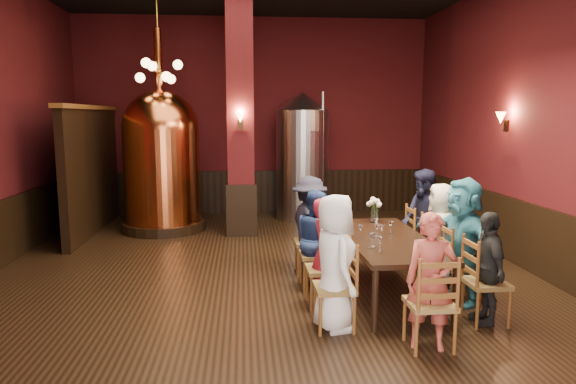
{
  "coord_description": "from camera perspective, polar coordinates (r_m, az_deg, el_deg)",
  "views": [
    {
      "loc": [
        -0.26,
        -7.04,
        2.28
      ],
      "look_at": [
        0.38,
        0.2,
        1.2
      ],
      "focal_mm": 32.0,
      "sensor_mm": 36.0,
      "label": 1
    }
  ],
  "objects": [
    {
      "name": "person_3",
      "position": [
        7.45,
        2.41,
        -3.68
      ],
      "size": [
        0.75,
        1.03,
        1.43
      ],
      "primitive_type": "imported",
      "rotation": [
        0.0,
        0.0,
        1.83
      ],
      "color": "black",
      "rests_on": "ground"
    },
    {
      "name": "person_4",
      "position": [
        6.1,
        21.26,
        -7.85
      ],
      "size": [
        0.36,
        0.76,
        1.26
      ],
      "primitive_type": "imported",
      "rotation": [
        0.0,
        0.0,
        4.64
      ],
      "color": "black",
      "rests_on": "ground"
    },
    {
      "name": "room",
      "position": [
        7.05,
        -2.93,
        8.22
      ],
      "size": [
        10.0,
        10.02,
        4.5
      ],
      "color": "black",
      "rests_on": "ground"
    },
    {
      "name": "copper_kettle",
      "position": [
        10.48,
        -13.84,
        3.6
      ],
      "size": [
        1.89,
        1.89,
        3.93
      ],
      "rotation": [
        0.0,
        0.0,
        -0.34
      ],
      "color": "black",
      "rests_on": "ground"
    },
    {
      "name": "wine_glass_3",
      "position": [
        6.58,
        10.33,
        -4.35
      ],
      "size": [
        0.07,
        0.07,
        0.17
      ],
      "primitive_type": null,
      "color": "white",
      "rests_on": "dining_table"
    },
    {
      "name": "wine_glass_2",
      "position": [
        6.97,
        9.78,
        -3.63
      ],
      "size": [
        0.07,
        0.07,
        0.17
      ],
      "primitive_type": null,
      "color": "white",
      "rests_on": "dining_table"
    },
    {
      "name": "sconce_column",
      "position": [
        9.54,
        -5.31,
        7.96
      ],
      "size": [
        0.2,
        0.2,
        0.36
      ],
      "primitive_type": null,
      "rotation": [
        0.0,
        0.0,
        3.14
      ],
      "color": "black",
      "rests_on": "column"
    },
    {
      "name": "rose_vase",
      "position": [
        7.5,
        9.62,
        -1.52
      ],
      "size": [
        0.22,
        0.22,
        0.37
      ],
      "color": "white",
      "rests_on": "dining_table"
    },
    {
      "name": "dining_table",
      "position": [
        6.68,
        10.85,
        -5.48
      ],
      "size": [
        1.01,
        2.4,
        0.75
      ],
      "rotation": [
        0.0,
        0.0,
        0.0
      ],
      "color": "black",
      "rests_on": "ground"
    },
    {
      "name": "steel_vessel",
      "position": [
        11.29,
        1.62,
        3.95
      ],
      "size": [
        1.4,
        1.4,
        2.78
      ],
      "rotation": [
        0.0,
        0.0,
        0.25
      ],
      "color": "#B2B2B7",
      "rests_on": "ground"
    },
    {
      "name": "chair_2",
      "position": [
        6.87,
        3.15,
        -6.91
      ],
      "size": [
        0.46,
        0.46,
        0.92
      ],
      "primitive_type": null,
      "rotation": [
        0.0,
        0.0,
        -1.57
      ],
      "color": "brown",
      "rests_on": "ground"
    },
    {
      "name": "wine_glass_5",
      "position": [
        6.08,
        9.23,
        -5.38
      ],
      "size": [
        0.07,
        0.07,
        0.17
      ],
      "primitive_type": null,
      "color": "white",
      "rests_on": "dining_table"
    },
    {
      "name": "person_5",
      "position": [
        6.64,
        18.76,
        -5.08
      ],
      "size": [
        0.78,
        1.51,
        1.55
      ],
      "primitive_type": "imported",
      "rotation": [
        0.0,
        0.0,
        4.95
      ],
      "color": "teal",
      "rests_on": "ground"
    },
    {
      "name": "chair_6",
      "position": [
        7.31,
        16.53,
        -6.31
      ],
      "size": [
        0.46,
        0.46,
        0.92
      ],
      "primitive_type": null,
      "rotation": [
        0.0,
        0.0,
        1.58
      ],
      "color": "brown",
      "rests_on": "ground"
    },
    {
      "name": "wine_glass_6",
      "position": [
        6.14,
        9.4,
        -5.26
      ],
      "size": [
        0.07,
        0.07,
        0.17
      ],
      "primitive_type": null,
      "color": "white",
      "rests_on": "dining_table"
    },
    {
      "name": "sconce_wall",
      "position": [
        8.88,
        23.12,
        7.28
      ],
      "size": [
        0.2,
        0.2,
        0.36
      ],
      "primitive_type": null,
      "rotation": [
        0.0,
        0.0,
        1.57
      ],
      "color": "black",
      "rests_on": "room"
    },
    {
      "name": "chair_3",
      "position": [
        7.51,
        2.39,
        -5.56
      ],
      "size": [
        0.46,
        0.46,
        0.92
      ],
      "primitive_type": null,
      "rotation": [
        0.0,
        0.0,
        -1.57
      ],
      "color": "brown",
      "rests_on": "ground"
    },
    {
      "name": "chair_5",
      "position": [
        6.72,
        18.63,
        -7.69
      ],
      "size": [
        0.46,
        0.46,
        0.92
      ],
      "primitive_type": null,
      "rotation": [
        0.0,
        0.0,
        1.58
      ],
      "color": "brown",
      "rests_on": "ground"
    },
    {
      "name": "person_7",
      "position": [
        7.85,
        14.82,
        -3.02
      ],
      "size": [
        0.48,
        0.78,
        1.51
      ],
      "primitive_type": "imported",
      "rotation": [
        0.0,
        0.0,
        4.88
      ],
      "color": "black",
      "rests_on": "ground"
    },
    {
      "name": "column",
      "position": [
        9.84,
        -5.31,
        8.26
      ],
      "size": [
        0.58,
        0.58,
        4.5
      ],
      "primitive_type": "cube",
      "color": "#470F13",
      "rests_on": "ground"
    },
    {
      "name": "person_1",
      "position": [
        6.19,
        4.06,
        -6.73
      ],
      "size": [
        0.36,
        0.51,
        1.32
      ],
      "primitive_type": "imported",
      "rotation": [
        0.0,
        0.0,
        1.66
      ],
      "color": "#A41C30",
      "rests_on": "ground"
    },
    {
      "name": "partition",
      "position": [
        10.71,
        -20.95,
        2.13
      ],
      "size": [
        0.22,
        3.5,
        2.4
      ],
      "primitive_type": "cube",
      "color": "black",
      "rests_on": "ground"
    },
    {
      "name": "wine_glass_1",
      "position": [
        6.53,
        8.04,
        -4.39
      ],
      "size": [
        0.07,
        0.07,
        0.17
      ],
      "primitive_type": null,
      "color": "white",
      "rests_on": "dining_table"
    },
    {
      "name": "chair_0",
      "position": [
        5.61,
        5.17,
        -10.49
      ],
      "size": [
        0.46,
        0.46,
        0.92
      ],
      "primitive_type": null,
      "rotation": [
        0.0,
        0.0,
        -1.57
      ],
      "color": "brown",
      "rests_on": "ground"
    },
    {
      "name": "person_2",
      "position": [
        6.82,
        3.16,
        -5.27
      ],
      "size": [
        0.47,
        0.7,
        1.32
      ],
      "primitive_type": "imported",
      "rotation": [
        0.0,
        0.0,
        1.83
      ],
      "color": "navy",
      "rests_on": "ground"
    },
    {
      "name": "person_6",
      "position": [
        7.25,
        16.61,
        -4.53
      ],
      "size": [
        0.58,
        0.76,
        1.39
      ],
      "primitive_type": "imported",
      "rotation": [
        0.0,
        0.0,
        4.49
      ],
      "color": "silver",
      "rests_on": "ground"
    },
    {
      "name": "person_8",
      "position": [
        5.26,
        15.59,
        -9.56
      ],
      "size": [
        0.56,
        0.44,
        1.36
      ],
      "primitive_type": "imported",
      "rotation": [
        0.0,
        0.0,
        6.02
      ],
      "color": "#B1463B",
      "rests_on": "ground"
    },
    {
      "name": "wine_glass_0",
      "position": [
        6.85,
        11.35,
        -3.88
      ],
      "size": [
        0.07,
        0.07,
        0.17
      ],
      "primitive_type": null,
      "color": "white",
      "rests_on": "dining_table"
    },
    {
      "name": "wine_glass_4",
      "position": [
        6.64,
        9.87,
        -4.23
      ],
      "size": [
        0.07,
        0.07,
        0.17
      ],
      "primitive_type": null,
      "color": "white",
      "rests_on": "dining_table"
    },
    {
      "name": "chair_4",
      "position": [
        6.14,
        21.18,
        -9.35
      ],
      "size": [
        0.46,
        0.46,
        0.92
      ],
      "primitive_type": null,
      "rotation": [
        0.0,
        0.0,
        1.58
      ],
      "color": "brown",
      "rests_on": "ground"
    },
    {
      "name": "person_0",
      "position": [
        5.53,
        5.21,
        -7.81
      ],
      "size": [
        0.57,
        0.78,
        1.47
      ],
      "primitive_type": "imported",
      "rotation": [
        0.0,
        0.0,
        1.72
      ],
      "color": "white",
      "rests_on": "ground"
    },
    {
      "name": "wainscot_right",
      "position": [
        8.4,
        25.37,
        -4.59
      ],
      "size": [
        0.08,
        9.9,
        1.0
      ],
      "primitive_type": "cube",
      "color": "black",
      "rests_on": "ground"
    },
    {
      "name": "wine_glass_7",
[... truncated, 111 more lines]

